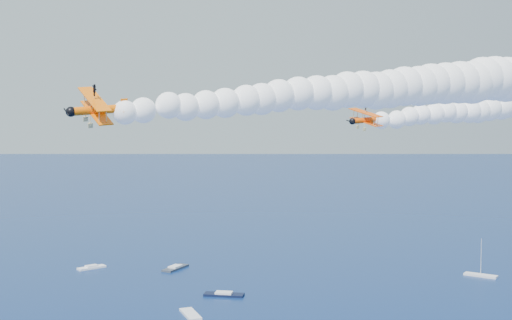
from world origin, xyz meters
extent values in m
cube|color=silver|center=(93.14, 152.64, 0.35)|extent=(10.70, 9.85, 0.70)
cube|color=#313741|center=(-12.70, 176.57, 0.35)|extent=(10.12, 12.72, 0.70)
cube|color=silver|center=(-8.39, 118.35, 0.35)|extent=(6.27, 11.89, 0.70)
cube|color=white|center=(-43.22, 180.86, 0.35)|extent=(10.42, 8.38, 0.70)
cube|color=black|center=(2.37, 137.83, 0.35)|extent=(13.02, 7.32, 0.70)
camera|label=1|loc=(-11.85, -66.53, 55.60)|focal=46.94mm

